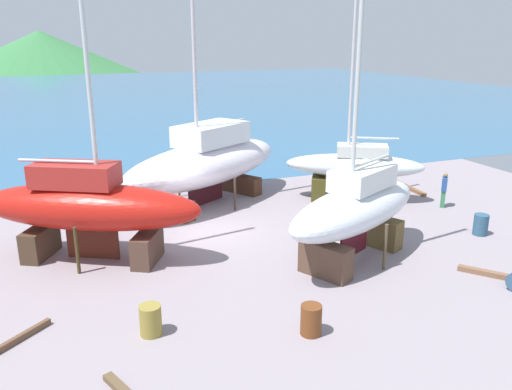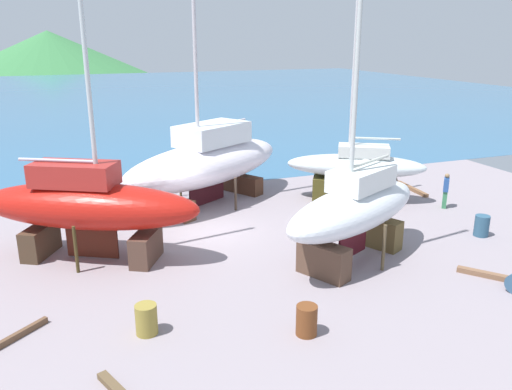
% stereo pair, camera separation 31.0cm
% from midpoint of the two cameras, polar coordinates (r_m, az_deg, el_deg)
% --- Properties ---
extents(ground_plane, '(39.86, 39.86, 0.00)m').
position_cam_midpoint_polar(ground_plane, '(19.23, -3.07, -7.26)').
color(ground_plane, gray).
extents(sea_water, '(129.38, 95.01, 0.01)m').
position_cam_midpoint_polar(sea_water, '(74.72, -17.72, 10.17)').
color(sea_water, '#346791').
rests_on(sea_water, ground).
extents(headland_hill, '(89.70, 89.70, 19.90)m').
position_cam_midpoint_polar(headland_hill, '(198.25, -22.53, 13.49)').
color(headland_hill, '#397942').
rests_on(headland_hill, ground).
extents(sailboat_mid_port, '(6.87, 5.24, 10.38)m').
position_cam_midpoint_polar(sailboat_mid_port, '(26.23, 10.48, 3.10)').
color(sailboat_mid_port, '#474119').
rests_on(sailboat_mid_port, ground).
extents(sailboat_far_slipway, '(8.31, 5.99, 12.60)m').
position_cam_midpoint_polar(sailboat_far_slipway, '(19.64, -18.39, -1.14)').
color(sailboat_far_slipway, '#4F362A').
rests_on(sailboat_far_slipway, ground).
extents(sailboat_small_center, '(10.28, 8.05, 18.01)m').
position_cam_midpoint_polar(sailboat_small_center, '(25.29, -5.92, 3.69)').
color(sailboat_small_center, brown).
rests_on(sailboat_small_center, ground).
extents(sailboat_large_starboard, '(7.51, 5.29, 13.02)m').
position_cam_midpoint_polar(sailboat_large_starboard, '(18.94, 10.49, -1.42)').
color(sailboat_large_starboard, brown).
rests_on(sailboat_large_starboard, ground).
extents(worker, '(0.47, 0.49, 1.70)m').
position_cam_midpoint_polar(worker, '(26.39, 19.64, 0.59)').
color(worker, '#367A50').
rests_on(worker, ground).
extents(barrel_tipped_center, '(0.76, 0.76, 0.87)m').
position_cam_midpoint_polar(barrel_tipped_center, '(14.97, -12.11, -13.31)').
color(barrel_tipped_center, olive).
rests_on(barrel_tipped_center, ground).
extents(barrel_blue_faded, '(0.62, 0.62, 0.87)m').
position_cam_midpoint_polar(barrel_blue_faded, '(14.73, 5.46, -13.50)').
color(barrel_blue_faded, brown).
rests_on(barrel_blue_faded, ground).
extents(barrel_rust_near, '(0.80, 0.80, 0.88)m').
position_cam_midpoint_polar(barrel_rust_near, '(23.38, 23.13, -3.01)').
color(barrel_rust_near, '#2E546E').
rests_on(barrel_rust_near, ground).
extents(timber_short_skew, '(1.61, 1.94, 0.18)m').
position_cam_midpoint_polar(timber_short_skew, '(19.67, 24.21, -7.96)').
color(timber_short_skew, brown).
rests_on(timber_short_skew, ground).
extents(timber_short_cross, '(2.38, 2.06, 0.18)m').
position_cam_midpoint_polar(timber_short_cross, '(15.71, -26.56, -14.78)').
color(timber_short_cross, brown).
rests_on(timber_short_cross, ground).
extents(timber_plank_near, '(0.44, 2.76, 0.18)m').
position_cam_midpoint_polar(timber_plank_near, '(29.06, 16.25, 0.73)').
color(timber_plank_near, brown).
rests_on(timber_plank_near, ground).
extents(timber_plank_far, '(0.70, 1.33, 0.15)m').
position_cam_midpoint_polar(timber_plank_far, '(13.25, -15.31, -19.87)').
color(timber_plank_far, brown).
rests_on(timber_plank_far, ground).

